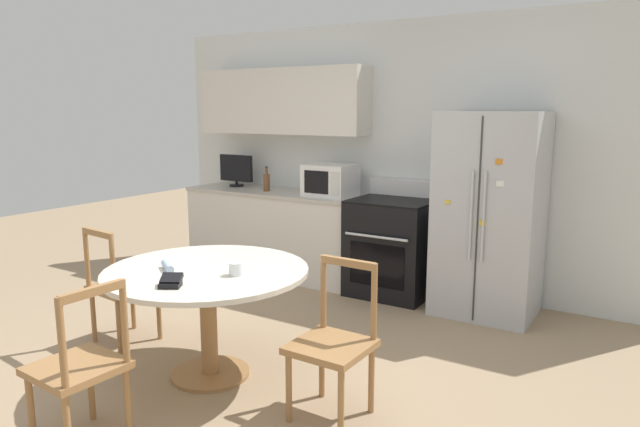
% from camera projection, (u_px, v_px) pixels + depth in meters
% --- Properties ---
extents(ground_plane, '(14.00, 14.00, 0.00)m').
position_uv_depth(ground_plane, '(219.00, 382.00, 3.73)').
color(ground_plane, '#9E8466').
extents(back_wall, '(5.20, 0.44, 2.60)m').
position_uv_depth(back_wall, '(364.00, 141.00, 5.79)').
color(back_wall, silver).
rests_on(back_wall, ground_plane).
extents(kitchen_counter, '(2.01, 0.64, 0.90)m').
position_uv_depth(kitchen_counter, '(276.00, 232.00, 6.18)').
color(kitchen_counter, silver).
rests_on(kitchen_counter, ground_plane).
extents(refrigerator, '(0.83, 0.72, 1.74)m').
position_uv_depth(refrigerator, '(489.00, 215.00, 4.87)').
color(refrigerator, '#B2B5BA').
rests_on(refrigerator, ground_plane).
extents(oven_range, '(0.75, 0.68, 1.08)m').
position_uv_depth(oven_range, '(392.00, 246.00, 5.44)').
color(oven_range, black).
rests_on(oven_range, ground_plane).
extents(microwave, '(0.47, 0.40, 0.32)m').
position_uv_depth(microwave, '(330.00, 180.00, 5.69)').
color(microwave, white).
rests_on(microwave, kitchen_counter).
extents(countertop_tv, '(0.43, 0.16, 0.36)m').
position_uv_depth(countertop_tv, '(236.00, 169.00, 6.42)').
color(countertop_tv, black).
rests_on(countertop_tv, kitchen_counter).
extents(counter_bottle, '(0.07, 0.07, 0.26)m').
position_uv_depth(counter_bottle, '(267.00, 182.00, 6.05)').
color(counter_bottle, brown).
rests_on(counter_bottle, kitchen_counter).
extents(dining_table, '(1.32, 1.32, 0.74)m').
position_uv_depth(dining_table, '(207.00, 287.00, 3.71)').
color(dining_table, beige).
rests_on(dining_table, ground_plane).
extents(dining_chair_left, '(0.46, 0.46, 0.90)m').
position_uv_depth(dining_chair_left, '(121.00, 287.00, 4.30)').
color(dining_chair_left, '#9E7042').
rests_on(dining_chair_left, ground_plane).
extents(dining_chair_right, '(0.43, 0.43, 0.90)m').
position_uv_depth(dining_chair_right, '(334.00, 344.00, 3.26)').
color(dining_chair_right, '#9E7042').
rests_on(dining_chair_right, ground_plane).
extents(dining_chair_near, '(0.45, 0.45, 0.90)m').
position_uv_depth(dining_chair_near, '(80.00, 368.00, 2.95)').
color(dining_chair_near, '#9E7042').
rests_on(dining_chair_near, ground_plane).
extents(candle_glass, '(0.09, 0.09, 0.08)m').
position_uv_depth(candle_glass, '(236.00, 270.00, 3.54)').
color(candle_glass, silver).
rests_on(candle_glass, dining_table).
extents(folded_napkin, '(0.19, 0.15, 0.05)m').
position_uv_depth(folded_napkin, '(168.00, 266.00, 3.65)').
color(folded_napkin, '#A3BCDB').
rests_on(folded_napkin, dining_table).
extents(wallet, '(0.17, 0.17, 0.07)m').
position_uv_depth(wallet, '(171.00, 282.00, 3.32)').
color(wallet, black).
rests_on(wallet, dining_table).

